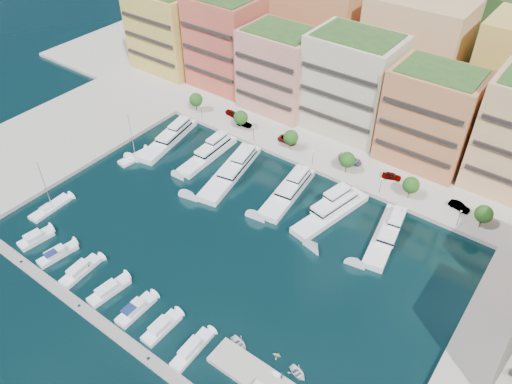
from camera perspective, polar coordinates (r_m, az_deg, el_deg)
ground at (r=104.69m, az=-2.63°, el=-5.57°), size 400.00×400.00×0.00m
north_quay at (r=147.52m, az=12.75°, el=8.46°), size 220.00×64.00×2.00m
west_quay at (r=140.99m, az=-24.94°, el=3.83°), size 34.00×76.00×2.00m
hillside at (r=188.16m, az=19.49°, el=14.27°), size 240.00×40.00×58.00m
south_pontoon at (r=93.75m, az=-16.09°, el=-15.11°), size 72.00×2.20×0.35m
apartment_0 at (r=167.06m, az=-10.11°, el=17.76°), size 22.00×16.50×24.80m
apartment_1 at (r=153.95m, az=-3.53°, el=16.75°), size 20.00×16.50×26.80m
apartment_2 at (r=141.80m, az=2.74°, el=13.78°), size 20.00×15.50×22.80m
apartment_3 at (r=133.51m, az=10.87°, el=12.08°), size 22.00×16.50×25.80m
apartment_4 at (r=125.78m, az=19.27°, el=8.11°), size 20.00×15.50×23.80m
backblock_0 at (r=175.72m, az=-1.67°, el=20.37°), size 26.00×18.00×30.00m
backblock_1 at (r=160.06m, az=7.28°, el=18.09°), size 26.00×18.00×30.00m
backblock_2 at (r=148.87m, az=17.55°, el=14.89°), size 26.00×18.00×30.00m
tree_0 at (r=143.42m, az=-6.88°, el=10.44°), size 3.80×3.80×5.65m
tree_1 at (r=134.24m, az=-1.75°, el=8.51°), size 3.80×3.80×5.65m
tree_2 at (r=126.43m, az=4.01°, el=6.25°), size 3.80×3.80×5.65m
tree_3 at (r=120.25m, az=10.38°, el=3.65°), size 3.80×3.80×5.65m
tree_4 at (r=115.96m, az=17.29°, el=0.76°), size 3.80×3.80×5.65m
tree_5 at (r=113.78m, az=24.59°, el=-2.31°), size 3.80×3.80×5.65m
lamppost_0 at (r=140.02m, az=-6.26°, el=9.27°), size 0.30×0.30×4.20m
lamppost_1 at (r=130.07m, az=-0.27°, el=6.93°), size 0.30×0.30×4.20m
lamppost_2 at (r=121.98m, az=6.53°, el=4.14°), size 0.30×0.30×4.20m
lamppost_3 at (r=116.14m, az=14.09°, el=0.96°), size 0.30×0.30×4.20m
lamppost_4 at (r=112.90m, az=22.26°, el=-2.51°), size 0.30×0.30×4.20m
yacht_0 at (r=134.62m, az=-9.76°, el=6.22°), size 8.31×21.89×7.30m
yacht_1 at (r=127.46m, az=-5.31°, el=4.48°), size 4.93×19.68×7.30m
yacht_2 at (r=121.35m, az=-2.68°, el=2.64°), size 9.69×24.48×7.30m
yacht_3 at (r=115.37m, az=3.85°, el=0.30°), size 7.44×20.58×7.30m
yacht_4 at (r=111.00m, az=8.71°, el=-2.12°), size 8.78×21.34×7.30m
yacht_5 at (r=108.06m, az=14.75°, el=-4.52°), size 7.66×19.88×7.30m
cruiser_0 at (r=113.86m, az=-23.90°, el=-4.91°), size 3.71×7.35×2.55m
cruiser_1 at (r=108.73m, az=-21.76°, el=-6.64°), size 3.42×8.35×2.66m
cruiser_2 at (r=104.01m, az=-19.44°, el=-8.48°), size 3.25×8.84×2.55m
cruiser_3 at (r=98.96m, az=-16.48°, el=-10.78°), size 3.39×8.54×2.55m
cruiser_4 at (r=94.87m, az=-13.60°, el=-12.96°), size 2.71×8.01×2.66m
cruiser_5 at (r=91.62m, az=-10.77°, el=-15.03°), size 2.70×7.64×2.55m
cruiser_6 at (r=88.40m, az=-7.36°, el=-17.44°), size 2.73×8.84×2.55m
sailboat_2 at (r=130.07m, az=-13.73°, el=3.78°), size 3.85×8.65×13.20m
sailboat_0 at (r=120.63m, az=-22.46°, el=-1.73°), size 3.29×9.98×13.20m
tender_1 at (r=87.44m, az=2.39°, el=-18.13°), size 1.74×1.59×0.79m
tender_2 at (r=85.99m, az=4.79°, el=-19.93°), size 3.97×3.34×0.70m
tender_0 at (r=88.50m, az=-1.96°, el=-17.02°), size 4.52×3.80×0.80m
car_0 at (r=141.90m, az=-2.73°, el=8.95°), size 4.65×2.38×1.52m
car_1 at (r=137.29m, az=-1.35°, el=7.79°), size 4.30×2.23×1.35m
car_2 at (r=130.91m, az=3.63°, el=5.97°), size 5.26×2.60×1.44m
car_3 at (r=125.42m, az=10.72°, el=3.65°), size 6.05×3.34×1.66m
car_4 at (r=122.48m, az=15.25°, el=1.79°), size 4.79×3.03×1.52m
car_5 at (r=118.62m, az=22.21°, el=-1.51°), size 4.78×2.34×1.51m
person_0 at (r=83.92m, az=2.98°, el=-20.22°), size 0.59×0.71×1.66m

